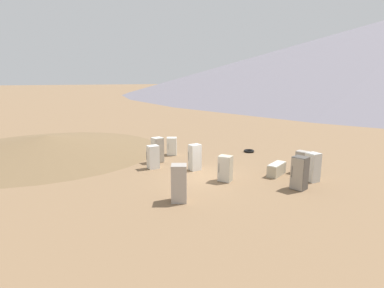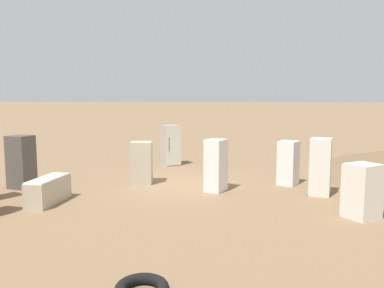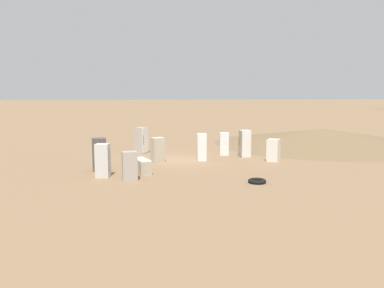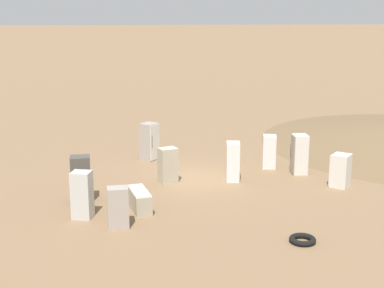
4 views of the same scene
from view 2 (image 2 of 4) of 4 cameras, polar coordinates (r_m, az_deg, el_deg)
ground_plane at (r=14.02m, az=-2.55°, el=-6.06°), size 1000.00×1000.00×0.00m
discarded_fridge_1 at (r=14.19m, az=14.48°, el=-2.80°), size 0.82×0.91×1.61m
discarded_fridge_2 at (r=14.51m, az=-24.55°, el=-2.48°), size 0.78×0.75×1.86m
discarded_fridge_3 at (r=14.04m, az=-7.68°, el=-2.83°), size 0.90×0.82×1.57m
discarded_fridge_4 at (r=17.87m, az=-3.28°, el=-0.18°), size 1.06×1.06×1.91m
discarded_fridge_5 at (r=12.95m, az=18.90°, el=-3.28°), size 0.77×0.81×1.87m
discarded_fridge_6 at (r=12.77m, az=3.67°, el=-3.27°), size 0.72×0.87×1.78m
discarded_fridge_7 at (r=10.88m, az=24.46°, el=-6.51°), size 1.07×1.07×1.44m
discarded_fridge_8 at (r=12.17m, az=-21.04°, el=-6.61°), size 0.80×1.74×0.78m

